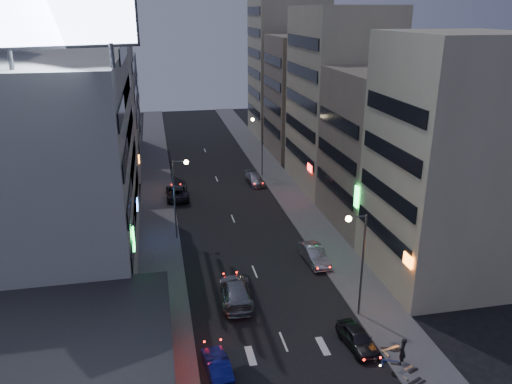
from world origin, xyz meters
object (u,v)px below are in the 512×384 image
object	(u,v)px
parked_car_right_mid	(314,255)
parked_car_left	(177,192)
person	(402,351)
scooter_black_b	(398,341)
scooter_silver_b	(399,337)
scooter_silver_a	(412,357)
parked_car_right_far	(255,179)
road_car_blue	(217,366)
parked_car_right_near	(357,338)
road_car_silver	(236,292)
scooter_blue	(401,354)
scooter_black_a	(420,369)

from	to	relation	value
parked_car_right_mid	parked_car_left	bearing A→B (deg)	117.20
person	scooter_black_b	xyz separation A→B (m)	(0.52, 1.49, -0.39)
scooter_silver_b	scooter_silver_a	bearing A→B (deg)	165.41
person	parked_car_right_far	bearing A→B (deg)	-128.97
road_car_blue	parked_car_left	bearing A→B (deg)	-94.41
parked_car_right_near	parked_car_left	bearing A→B (deg)	101.61
parked_car_right_mid	scooter_black_b	size ratio (longest dim) A/B	2.69
parked_car_right_far	road_car_silver	world-z (taller)	road_car_silver
scooter_blue	parked_car_left	bearing A→B (deg)	43.51
parked_car_right_mid	person	xyz separation A→B (m)	(1.21, -14.40, 0.28)
scooter_blue	scooter_silver_b	xyz separation A→B (m)	(0.59, 1.54, 0.07)
scooter_black_a	scooter_black_b	world-z (taller)	scooter_black_a
parked_car_right_near	scooter_blue	size ratio (longest dim) A/B	2.20
scooter_black_b	parked_car_right_mid	bearing A→B (deg)	21.37
scooter_blue	scooter_black_b	xyz separation A→B (m)	(0.47, 1.31, -0.03)
person	scooter_black_a	xyz separation A→B (m)	(0.48, -1.42, -0.31)
scooter_blue	road_car_silver	bearing A→B (deg)	67.66
scooter_blue	parked_car_right_far	bearing A→B (deg)	26.39
parked_car_right_near	person	world-z (taller)	person
parked_car_right_far	scooter_black_b	world-z (taller)	parked_car_right_far
parked_car_left	road_car_blue	xyz separation A→B (m)	(0.72, -31.95, -0.13)
person	scooter_black_b	distance (m)	1.63
scooter_blue	person	bearing A→B (deg)	-172.02
parked_car_right_far	parked_car_left	bearing A→B (deg)	-167.00
parked_car_left	parked_car_right_far	size ratio (longest dim) A/B	1.20
parked_car_right_near	scooter_black_b	xyz separation A→B (m)	(2.60, -0.78, -0.04)
parked_car_right_far	road_car_silver	bearing A→B (deg)	-109.59
parked_car_right_far	scooter_black_b	xyz separation A→B (m)	(2.67, -35.29, -0.03)
parked_car_left	road_car_blue	world-z (taller)	parked_car_left
parked_car_right_near	scooter_silver_b	world-z (taller)	scooter_silver_b
parked_car_right_far	scooter_silver_b	bearing A→B (deg)	-90.61
person	scooter_silver_b	bearing A→B (deg)	-152.52
parked_car_right_mid	parked_car_left	distance (m)	22.07
road_car_blue	scooter_blue	size ratio (longest dim) A/B	2.16
road_car_silver	parked_car_right_far	bearing A→B (deg)	-100.10
scooter_blue	road_car_blue	bearing A→B (deg)	106.72
parked_car_left	road_car_blue	size ratio (longest dim) A/B	1.42
parked_car_right_far	scooter_black_a	world-z (taller)	parked_car_right_far
parked_car_right_far	road_car_silver	distance (m)	28.17
parked_car_right_near	parked_car_right_far	bearing A→B (deg)	83.37
parked_car_right_far	scooter_silver_a	xyz separation A→B (m)	(2.69, -37.09, 0.08)
scooter_black_b	road_car_blue	bearing A→B (deg)	103.84
person	scooter_blue	distance (m)	0.40
parked_car_right_near	scooter_black_b	size ratio (longest dim) A/B	2.34
scooter_silver_b	parked_car_right_far	bearing A→B (deg)	-7.31
road_car_blue	person	world-z (taller)	person
parked_car_right_mid	scooter_silver_b	size ratio (longest dim) A/B	2.23
parked_car_right_far	scooter_blue	size ratio (longest dim) A/B	2.55
parked_car_left	scooter_black_a	xyz separation A→B (m)	(12.90, -34.84, -0.05)
parked_car_right_near	road_car_silver	bearing A→B (deg)	127.72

